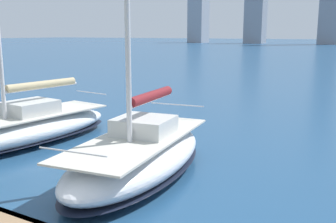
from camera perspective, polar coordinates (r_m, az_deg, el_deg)
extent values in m
cube|color=#8E939E|center=(180.31, 12.61, 13.66)|extent=(8.18, 7.45, 25.29)
cube|color=#989DA7|center=(188.59, 4.45, 13.22)|extent=(7.31, 8.56, 21.68)
ellipsoid|color=white|center=(12.63, -4.32, -6.74)|extent=(3.88, 7.69, 1.24)
ellipsoid|color=black|center=(12.74, -4.29, -8.21)|extent=(3.90, 7.73, 0.10)
cube|color=beige|center=(12.44, -4.36, -3.89)|extent=(3.24, 6.75, 0.06)
cube|color=silver|center=(12.75, -3.48, -2.09)|extent=(1.96, 1.84, 0.55)
cylinder|color=silver|center=(13.08, -2.45, 1.74)|extent=(0.53, 3.08, 0.12)
cylinder|color=maroon|center=(13.06, -2.45, 2.25)|extent=(0.70, 2.86, 0.32)
cylinder|color=silver|center=(9.53, -13.77, -5.71)|extent=(1.89, 0.29, 0.04)
cylinder|color=silver|center=(15.28, 1.28, 1.00)|extent=(2.18, 0.33, 0.04)
ellipsoid|color=silver|center=(17.31, -20.54, -2.64)|extent=(3.58, 8.96, 1.14)
ellipsoid|color=black|center=(17.39, -20.47, -3.64)|extent=(3.60, 9.00, 0.10)
cube|color=beige|center=(17.18, -20.68, -0.71)|extent=(2.99, 7.87, 0.06)
cube|color=silver|center=(17.41, -19.32, 0.56)|extent=(1.83, 2.07, 0.55)
cylinder|color=silver|center=(17.67, -17.75, 3.36)|extent=(0.47, 3.66, 0.12)
cylinder|color=#C6B284|center=(17.65, -17.77, 3.74)|extent=(0.64, 3.39, 0.32)
cylinder|color=silver|center=(19.48, -11.14, 2.72)|extent=(2.06, 0.24, 0.04)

